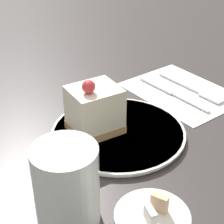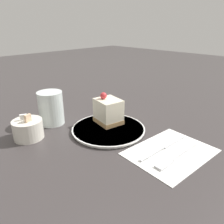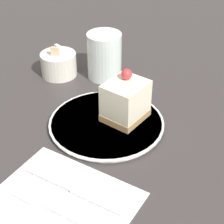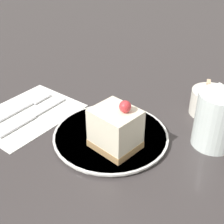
% 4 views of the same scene
% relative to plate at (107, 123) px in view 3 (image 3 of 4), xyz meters
% --- Properties ---
extents(ground_plane, '(4.00, 4.00, 0.00)m').
position_rel_plate_xyz_m(ground_plane, '(-0.01, -0.04, -0.01)').
color(ground_plane, '#383333').
extents(plate, '(0.24, 0.24, 0.01)m').
position_rel_plate_xyz_m(plate, '(0.00, 0.00, 0.00)').
color(plate, silver).
rests_on(plate, ground_plane).
extents(cake_slice, '(0.10, 0.09, 0.10)m').
position_rel_plate_xyz_m(cake_slice, '(0.03, -0.03, 0.05)').
color(cake_slice, '#AD8451').
rests_on(cake_slice, plate).
extents(napkin, '(0.19, 0.24, 0.00)m').
position_rel_plate_xyz_m(napkin, '(-0.21, -0.03, -0.00)').
color(napkin, white).
rests_on(napkin, ground_plane).
extents(fork, '(0.03, 0.18, 0.00)m').
position_rel_plate_xyz_m(fork, '(-0.23, -0.01, -0.00)').
color(fork, silver).
rests_on(fork, napkin).
extents(knife, '(0.02, 0.19, 0.00)m').
position_rel_plate_xyz_m(knife, '(-0.19, -0.05, -0.00)').
color(knife, silver).
rests_on(knife, napkin).
extents(sugar_bowl, '(0.09, 0.09, 0.08)m').
position_rel_plate_xyz_m(sugar_bowl, '(0.14, 0.20, 0.02)').
color(sugar_bowl, silver).
rests_on(sugar_bowl, ground_plane).
extents(drinking_glass, '(0.08, 0.08, 0.11)m').
position_rel_plate_xyz_m(drinking_glass, '(0.18, 0.10, 0.05)').
color(drinking_glass, silver).
rests_on(drinking_glass, ground_plane).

